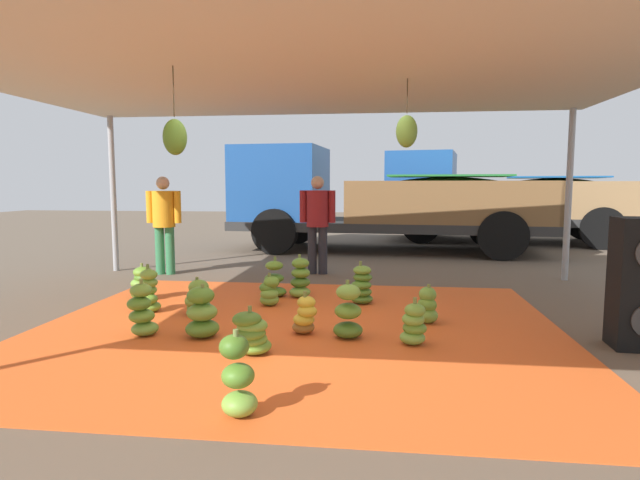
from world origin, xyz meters
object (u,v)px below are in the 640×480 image
object	(u,v)px
cargo_truck_main	(373,199)
banana_bunch_12	(300,279)
banana_bunch_6	(251,334)
banana_bunch_7	(149,292)
banana_bunch_0	(362,286)
banana_bunch_3	(198,298)
banana_bunch_10	(143,284)
banana_bunch_1	(427,306)
banana_bunch_11	(269,292)
banana_bunch_4	(202,314)
worker_1	(164,218)
worker_0	(318,217)
banana_bunch_5	(414,325)
banana_bunch_2	(142,312)
banana_bunch_9	(238,379)
banana_bunch_8	(348,313)
banana_bunch_13	(305,316)
cargo_truck_far	(495,197)

from	to	relation	value
cargo_truck_main	banana_bunch_12	bearing A→B (deg)	-99.54
banana_bunch_6	banana_bunch_7	size ratio (longest dim) A/B	0.80
banana_bunch_0	banana_bunch_3	bearing A→B (deg)	-156.13
banana_bunch_10	banana_bunch_1	bearing A→B (deg)	-11.56
banana_bunch_10	banana_bunch_11	distance (m)	1.75
banana_bunch_4	worker_1	distance (m)	4.03
banana_bunch_3	worker_1	size ratio (longest dim) A/B	0.27
banana_bunch_12	worker_1	xyz separation A→B (m)	(-2.58, 1.56, 0.71)
worker_0	banana_bunch_10	bearing A→B (deg)	-131.77
banana_bunch_5	banana_bunch_3	bearing A→B (deg)	161.30
banana_bunch_2	banana_bunch_9	xyz separation A→B (m)	(1.47, -1.67, 0.01)
banana_bunch_7	banana_bunch_9	bearing A→B (deg)	-54.79
banana_bunch_0	banana_bunch_3	distance (m)	2.04
banana_bunch_0	banana_bunch_12	xyz separation A→B (m)	(-0.84, 0.27, 0.02)
banana_bunch_6	banana_bunch_10	xyz separation A→B (m)	(-1.98, 1.99, 0.02)
banana_bunch_2	banana_bunch_7	size ratio (longest dim) A/B	1.00
cargo_truck_main	worker_0	bearing A→B (deg)	-104.95
banana_bunch_8	banana_bunch_11	xyz separation A→B (m)	(-1.07, 1.25, -0.07)
banana_bunch_4	banana_bunch_8	world-z (taller)	banana_bunch_8
banana_bunch_13	banana_bunch_9	bearing A→B (deg)	-94.65
banana_bunch_12	cargo_truck_main	distance (m)	5.36
cargo_truck_main	banana_bunch_2	bearing A→B (deg)	-106.95
banana_bunch_0	cargo_truck_far	bearing A→B (deg)	67.63
banana_bunch_3	banana_bunch_8	bearing A→B (deg)	-20.83
banana_bunch_7	banana_bunch_10	xyz separation A→B (m)	(-0.39, 0.65, -0.04)
banana_bunch_2	banana_bunch_3	bearing A→B (deg)	71.81
banana_bunch_1	banana_bunch_5	size ratio (longest dim) A/B	0.96
banana_bunch_3	banana_bunch_7	bearing A→B (deg)	173.89
banana_bunch_1	banana_bunch_12	xyz separation A→B (m)	(-1.59, 1.12, 0.06)
banana_bunch_0	banana_bunch_1	xyz separation A→B (m)	(0.75, -0.85, -0.04)
banana_bunch_1	banana_bunch_9	bearing A→B (deg)	-119.83
banana_bunch_2	banana_bunch_8	bearing A→B (deg)	4.53
banana_bunch_11	banana_bunch_12	xyz separation A→B (m)	(0.31, 0.53, 0.07)
banana_bunch_4	banana_bunch_12	distance (m)	2.04
banana_bunch_7	cargo_truck_main	world-z (taller)	cargo_truck_main
banana_bunch_7	banana_bunch_8	world-z (taller)	banana_bunch_8
banana_bunch_7	banana_bunch_10	size ratio (longest dim) A/B	1.19
banana_bunch_5	banana_bunch_8	xyz separation A→B (m)	(-0.63, 0.14, 0.06)
banana_bunch_5	banana_bunch_10	size ratio (longest dim) A/B	0.94
banana_bunch_6	banana_bunch_12	distance (m)	2.37
banana_bunch_6	cargo_truck_main	bearing A→B (deg)	82.88
banana_bunch_5	banana_bunch_13	xyz separation A→B (m)	(-1.08, 0.22, -0.00)
banana_bunch_7	cargo_truck_far	xyz separation A→B (m)	(5.74, 8.62, 0.93)
banana_bunch_2	cargo_truck_main	xyz separation A→B (m)	(2.18, 7.15, 0.94)
banana_bunch_8	banana_bunch_11	bearing A→B (deg)	130.58
cargo_truck_far	worker_1	bearing A→B (deg)	-137.85
banana_bunch_9	banana_bunch_8	bearing A→B (deg)	71.88
banana_bunch_0	cargo_truck_main	bearing A→B (deg)	89.64
banana_bunch_2	banana_bunch_3	world-z (taller)	banana_bunch_2
banana_bunch_3	banana_bunch_8	distance (m)	1.92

